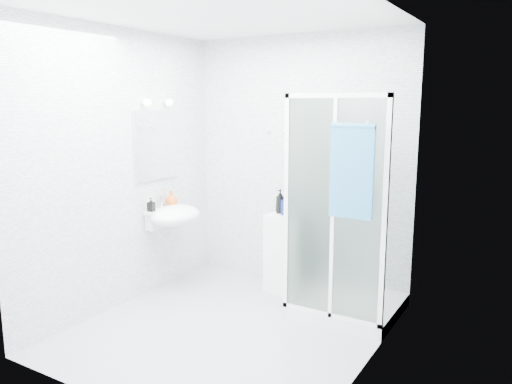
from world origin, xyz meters
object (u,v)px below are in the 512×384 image
Objects in this scene: hand_towel at (352,169)px; shampoo_bottle_a at (280,201)px; wall_basin at (173,216)px; soap_dispenser_black at (151,205)px; shampoo_bottle_b at (288,203)px; soap_dispenser_orange at (171,198)px; storage_cabinet at (285,252)px; shower_enclosure at (338,267)px.

hand_towel is 3.06× the size of shampoo_bottle_a.
wall_basin is 4.12× the size of soap_dispenser_black.
soap_dispenser_orange is at bearing -156.98° from shampoo_bottle_b.
storage_cabinet is 3.44× the size of shampoo_bottle_b.
shower_enclosure reaches higher than wall_basin.
shower_enclosure is 2.47× the size of storage_cabinet.
hand_towel reaches higher than soap_dispenser_orange.
soap_dispenser_orange is at bearing -154.37° from storage_cabinet.
shampoo_bottle_b is at bearing 23.02° from soap_dispenser_orange.
soap_dispenser_black is at bearing -142.92° from storage_cabinet.
shower_enclosure is 1.07m from hand_towel.
soap_dispenser_orange reaches higher than storage_cabinet.
shower_enclosure is 12.14× the size of soap_dispenser_orange.
shampoo_bottle_b is at bearing 158.19° from shower_enclosure.
soap_dispenser_orange is at bearing 136.37° from wall_basin.
shampoo_bottle_b is 1.21m from soap_dispenser_orange.
hand_towel is 1.22m from shampoo_bottle_b.
shampoo_bottle_a is at bearing 33.98° from wall_basin.
shampoo_bottle_b is at bearing 34.44° from soap_dispenser_black.
shampoo_bottle_b is (1.00, 0.58, 0.13)m from wall_basin.
shower_enclosure is at bearing 121.63° from hand_towel.
hand_towel is 4.57× the size of soap_dispenser_orange.
shower_enclosure reaches higher than shampoo_bottle_b.
wall_basin is at bearing -169.19° from shower_enclosure.
storage_cabinet is at bearing 35.68° from soap_dispenser_black.
soap_dispenser_orange reaches higher than soap_dispenser_black.
shampoo_bottle_b is at bearing -15.96° from shampoo_bottle_a.
shampoo_bottle_a reaches higher than storage_cabinet.
hand_towel reaches higher than soap_dispenser_black.
wall_basin reaches higher than soap_dispenser_black.
shampoo_bottle_a is (-0.07, 0.02, 0.53)m from storage_cabinet.
wall_basin is 1.20m from storage_cabinet.
shower_enclosure reaches higher than storage_cabinet.
shower_enclosure reaches higher than soap_dispenser_orange.
storage_cabinet is 3.29× the size of shampoo_bottle_a.
soap_dispenser_black is at bearing -164.07° from shower_enclosure.
soap_dispenser_orange is 0.30m from soap_dispenser_black.
shampoo_bottle_a is (-0.75, 0.29, 0.48)m from shower_enclosure.
shampoo_bottle_a is at bearing 145.38° from hand_towel.
soap_dispenser_black is at bearing -177.03° from hand_towel.
hand_towel is at bearing 2.97° from soap_dispenser_black.
storage_cabinet is 0.52m from shampoo_bottle_b.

